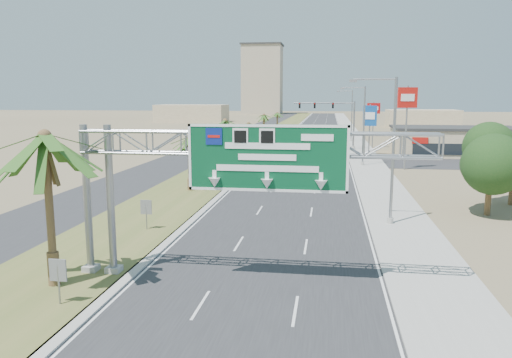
{
  "coord_description": "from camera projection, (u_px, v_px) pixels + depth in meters",
  "views": [
    {
      "loc": [
        3.21,
        -12.36,
        8.69
      ],
      "look_at": [
        -0.75,
        14.6,
        4.2
      ],
      "focal_mm": 35.0,
      "sensor_mm": 36.0,
      "label": 1
    }
  ],
  "objects": [
    {
      "name": "palm_row_d",
      "position": [
        249.0,
        124.0,
        79.02
      ],
      "size": [
        3.99,
        3.99,
        5.45
      ],
      "color": "brown",
      "rests_on": "ground"
    },
    {
      "name": "road",
      "position": [
        316.0,
        133.0,
        121.32
      ],
      "size": [
        12.0,
        300.0,
        0.02
      ],
      "primitive_type": "cube",
      "color": "#28282B",
      "rests_on": "ground"
    },
    {
      "name": "oak_near",
      "position": [
        492.0,
        155.0,
        36.44
      ],
      "size": [
        4.5,
        4.5,
        6.8
      ],
      "color": "brown",
      "rests_on": "ground"
    },
    {
      "name": "streetlight_near",
      "position": [
        390.0,
        157.0,
        33.61
      ],
      "size": [
        3.27,
        0.44,
        10.0
      ],
      "color": "gray",
      "rests_on": "ground"
    },
    {
      "name": "pole_sign_red_far",
      "position": [
        373.0,
        112.0,
        84.89
      ],
      "size": [
        2.22,
        0.59,
        7.88
      ],
      "color": "gray",
      "rests_on": "ground"
    },
    {
      "name": "building_distant_left",
      "position": [
        192.0,
        113.0,
        176.11
      ],
      "size": [
        24.0,
        14.0,
        6.0
      ],
      "primitive_type": "cube",
      "color": "tan",
      "rests_on": "ground"
    },
    {
      "name": "opposing_road",
      "position": [
        247.0,
        132.0,
        123.76
      ],
      "size": [
        8.0,
        300.0,
        0.02
      ],
      "primitive_type": "cube",
      "color": "#28282B",
      "rests_on": "ground"
    },
    {
      "name": "building_distant_right",
      "position": [
        422.0,
        118.0,
        145.9
      ],
      "size": [
        20.0,
        12.0,
        5.0
      ],
      "primitive_type": "cube",
      "color": "tan",
      "rests_on": "ground"
    },
    {
      "name": "median_signback_b",
      "position": [
        146.0,
        209.0,
        32.5
      ],
      "size": [
        0.75,
        0.08,
        2.08
      ],
      "color": "gray",
      "rests_on": "ground"
    },
    {
      "name": "car_right_lane",
      "position": [
        331.0,
        147.0,
        79.46
      ],
      "size": [
        3.09,
        6.04,
        1.63
      ],
      "primitive_type": "imported",
      "rotation": [
        0.0,
        0.0,
        0.07
      ],
      "color": "gray",
      "rests_on": "ground"
    },
    {
      "name": "car_far",
      "position": [
        299.0,
        144.0,
        86.81
      ],
      "size": [
        1.83,
        4.48,
        1.3
      ],
      "primitive_type": "imported",
      "rotation": [
        0.0,
        0.0,
        -0.0
      ],
      "color": "black",
      "rests_on": "ground"
    },
    {
      "name": "median_signback_a",
      "position": [
        58.0,
        274.0,
        20.68
      ],
      "size": [
        0.75,
        0.08,
        2.08
      ],
      "color": "gray",
      "rests_on": "ground"
    },
    {
      "name": "pole_sign_blue",
      "position": [
        370.0,
        118.0,
        73.98
      ],
      "size": [
        2.02,
        0.61,
        7.64
      ],
      "color": "gray",
      "rests_on": "ground"
    },
    {
      "name": "car_mid_lane",
      "position": [
        296.0,
        154.0,
        69.46
      ],
      "size": [
        2.28,
        4.99,
        1.59
      ],
      "primitive_type": "imported",
      "rotation": [
        0.0,
        0.0,
        0.13
      ],
      "color": "maroon",
      "rests_on": "ground"
    },
    {
      "name": "palm_near",
      "position": [
        45.0,
        137.0,
        21.95
      ],
      "size": [
        5.7,
        5.7,
        8.35
      ],
      "color": "brown",
      "rests_on": "ground"
    },
    {
      "name": "palm_row_b",
      "position": [
        189.0,
        139.0,
        45.75
      ],
      "size": [
        3.99,
        3.99,
        5.95
      ],
      "color": "brown",
      "rests_on": "ground"
    },
    {
      "name": "tower_distant",
      "position": [
        262.0,
        80.0,
        259.74
      ],
      "size": [
        20.0,
        16.0,
        35.0
      ],
      "primitive_type": "cube",
      "color": "tan",
      "rests_on": "ground"
    },
    {
      "name": "sign_gantry",
      "position": [
        234.0,
        155.0,
        22.8
      ],
      "size": [
        16.75,
        1.24,
        7.5
      ],
      "color": "gray",
      "rests_on": "ground"
    },
    {
      "name": "palm_row_e",
      "position": [
        264.0,
        116.0,
        97.46
      ],
      "size": [
        3.99,
        3.99,
        6.15
      ],
      "color": "brown",
      "rests_on": "ground"
    },
    {
      "name": "streetlight_mid",
      "position": [
        362.0,
        129.0,
        62.9
      ],
      "size": [
        3.27,
        0.44,
        10.0
      ],
      "color": "gray",
      "rests_on": "ground"
    },
    {
      "name": "car_left_lane",
      "position": [
        278.0,
        171.0,
        53.71
      ],
      "size": [
        2.54,
        5.13,
        1.68
      ],
      "primitive_type": "imported",
      "rotation": [
        0.0,
        0.0,
        0.12
      ],
      "color": "black",
      "rests_on": "ground"
    },
    {
      "name": "pole_sign_red_near",
      "position": [
        407.0,
        103.0,
        59.04
      ],
      "size": [
        2.38,
        1.02,
        10.02
      ],
      "color": "gray",
      "rests_on": "ground"
    },
    {
      "name": "palm_row_c",
      "position": [
        225.0,
        122.0,
        61.24
      ],
      "size": [
        3.99,
        3.99,
        6.75
      ],
      "color": "brown",
      "rests_on": "ground"
    },
    {
      "name": "sidewalk_right",
      "position": [
        351.0,
        133.0,
        120.1
      ],
      "size": [
        4.0,
        300.0,
        0.1
      ],
      "primitive_type": "cube",
      "color": "#9E9B93",
      "rests_on": "ground"
    },
    {
      "name": "palm_row_f",
      "position": [
        277.0,
        113.0,
        121.92
      ],
      "size": [
        3.99,
        3.99,
        5.75
      ],
      "color": "brown",
      "rests_on": "ground"
    },
    {
      "name": "streetlight_far",
      "position": [
        351.0,
        118.0,
        98.04
      ],
      "size": [
        3.27,
        0.44,
        10.0
      ],
      "color": "gray",
      "rests_on": "ground"
    },
    {
      "name": "median_grass",
      "position": [
        275.0,
        132.0,
        122.75
      ],
      "size": [
        7.0,
        300.0,
        0.12
      ],
      "primitive_type": "cube",
      "color": "#535F2A",
      "rests_on": "ground"
    },
    {
      "name": "signal_mast",
      "position": [
        342.0,
        120.0,
        82.67
      ],
      "size": [
        10.28,
        0.71,
        8.0
      ],
      "color": "gray",
      "rests_on": "ground"
    },
    {
      "name": "store_building",
      "position": [
        455.0,
        142.0,
        74.89
      ],
      "size": [
        18.0,
        10.0,
        4.0
      ],
      "primitive_type": "cube",
      "color": "tan",
      "rests_on": "ground"
    }
  ]
}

